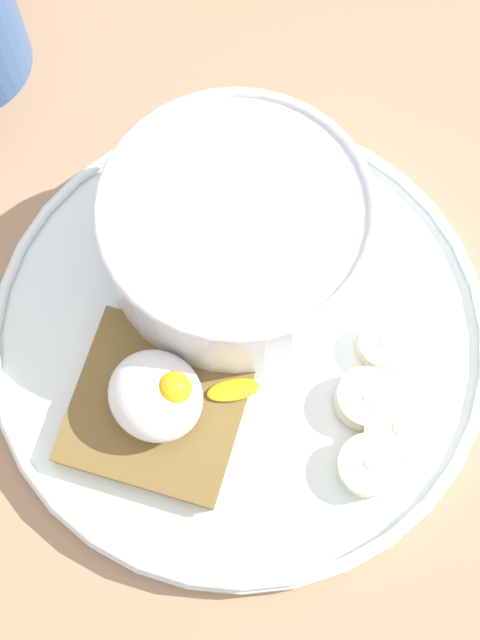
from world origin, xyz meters
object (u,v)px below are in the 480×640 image
(banana_slice_front, at_px, (366,399))
(banana_slice_left, at_px, (368,466))
(banana_slice_back, at_px, (383,345))
(poached_egg, at_px, (160,396))
(toast_slice, at_px, (160,407))
(banana_slice_right, at_px, (397,431))
(oatmeal_bowl, at_px, (236,234))

(banana_slice_front, height_order, banana_slice_left, same)
(banana_slice_back, bearing_deg, poached_egg, -118.94)
(poached_egg, height_order, banana_slice_back, poached_egg)
(toast_slice, height_order, banana_slice_right, banana_slice_right)
(poached_egg, xyz_separation_m, banana_slice_front, (0.07, 0.08, -0.02))
(oatmeal_bowl, height_order, banana_slice_back, oatmeal_bowl)
(poached_egg, xyz_separation_m, banana_slice_right, (0.10, 0.08, -0.02))
(banana_slice_left, relative_size, banana_slice_back, 0.91)
(oatmeal_bowl, bearing_deg, toast_slice, -69.77)
(oatmeal_bowl, distance_m, banana_slice_front, 0.11)
(toast_slice, relative_size, banana_slice_right, 3.06)
(banana_slice_left, xyz_separation_m, banana_slice_back, (-0.04, 0.06, -0.00))
(toast_slice, relative_size, banana_slice_front, 2.71)
(poached_egg, height_order, banana_slice_left, poached_egg)
(toast_slice, distance_m, poached_egg, 0.02)
(banana_slice_back, height_order, banana_slice_right, banana_slice_right)
(toast_slice, relative_size, banana_slice_back, 3.06)
(banana_slice_right, bearing_deg, toast_slice, -141.37)
(poached_egg, bearing_deg, banana_slice_front, 46.85)
(banana_slice_front, bearing_deg, banana_slice_left, -46.33)
(banana_slice_right, bearing_deg, poached_egg, -141.58)
(banana_slice_left, distance_m, banana_slice_right, 0.02)
(banana_slice_back, relative_size, banana_slice_right, 1.00)
(banana_slice_front, bearing_deg, oatmeal_bowl, 174.09)
(oatmeal_bowl, height_order, toast_slice, oatmeal_bowl)
(oatmeal_bowl, bearing_deg, poached_egg, -69.02)
(banana_slice_back, bearing_deg, toast_slice, -119.01)
(toast_slice, bearing_deg, banana_slice_left, 28.64)
(poached_egg, bearing_deg, banana_slice_back, 61.06)
(banana_slice_front, xyz_separation_m, banana_slice_left, (0.02, -0.03, 0.00))
(oatmeal_bowl, xyz_separation_m, banana_slice_back, (0.10, 0.02, -0.03))
(oatmeal_bowl, height_order, banana_slice_right, oatmeal_bowl)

